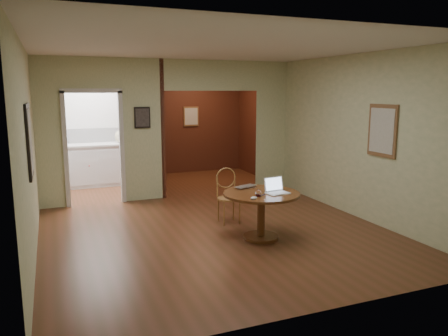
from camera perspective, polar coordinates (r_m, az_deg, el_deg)
name	(u,v)px	position (r m, az deg, el deg)	size (l,w,h in m)	color
floor	(219,234)	(6.54, -0.61, -8.67)	(5.00, 5.00, 0.00)	#4F2C16
room_shell	(143,131)	(9.09, -10.52, 4.76)	(5.20, 7.50, 5.00)	silver
dining_table	(261,205)	(6.25, 4.89, -4.78)	(1.09, 1.09, 0.68)	brown
chair	(228,192)	(7.03, 0.48, -3.19)	(0.38, 0.38, 0.88)	#A06B38
open_laptop	(276,189)	(6.20, 6.78, -2.68)	(0.33, 0.30, 0.22)	white
closed_laptop	(248,187)	(6.45, 3.20, -2.54)	(0.37, 0.24, 0.03)	#BCBDC2
mouse	(254,198)	(5.80, 3.91, -3.93)	(0.10, 0.05, 0.04)	white
wine_glass	(258,193)	(5.96, 4.49, -3.26)	(0.09, 0.09, 0.10)	white
pen	(263,195)	(6.04, 5.08, -3.54)	(0.01, 0.01, 0.13)	#0C1655
kitchen_cabinet	(95,165)	(10.15, -16.49, 0.42)	(2.06, 0.60, 0.94)	silver
grocery_bag	(121,136)	(10.14, -13.27, 4.04)	(0.29, 0.25, 0.29)	tan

